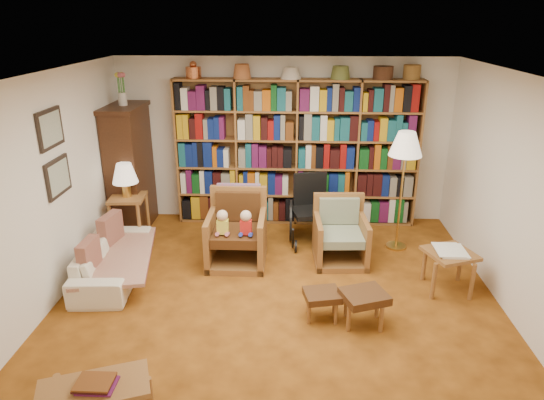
# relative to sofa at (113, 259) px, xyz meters

# --- Properties ---
(floor) EXTENTS (5.00, 5.00, 0.00)m
(floor) POSITION_rel_sofa_xyz_m (2.05, -0.48, -0.23)
(floor) COLOR #9E5818
(floor) RESTS_ON ground
(ceiling) EXTENTS (5.00, 5.00, 0.00)m
(ceiling) POSITION_rel_sofa_xyz_m (2.05, -0.48, 2.27)
(ceiling) COLOR white
(ceiling) RESTS_ON wall_back
(wall_back) EXTENTS (5.00, 0.00, 5.00)m
(wall_back) POSITION_rel_sofa_xyz_m (2.05, 2.02, 1.02)
(wall_back) COLOR white
(wall_back) RESTS_ON floor
(wall_front) EXTENTS (5.00, 0.00, 5.00)m
(wall_front) POSITION_rel_sofa_xyz_m (2.05, -2.98, 1.02)
(wall_front) COLOR white
(wall_front) RESTS_ON floor
(wall_left) EXTENTS (0.00, 5.00, 5.00)m
(wall_left) POSITION_rel_sofa_xyz_m (-0.45, -0.48, 1.02)
(wall_left) COLOR white
(wall_left) RESTS_ON floor
(wall_right) EXTENTS (0.00, 5.00, 5.00)m
(wall_right) POSITION_rel_sofa_xyz_m (4.55, -0.48, 1.02)
(wall_right) COLOR white
(wall_right) RESTS_ON floor
(bookshelf) EXTENTS (3.60, 0.30, 2.42)m
(bookshelf) POSITION_rel_sofa_xyz_m (2.25, 1.85, 0.94)
(bookshelf) COLOR olive
(bookshelf) RESTS_ON floor
(curio_cabinet) EXTENTS (0.50, 0.95, 2.40)m
(curio_cabinet) POSITION_rel_sofa_xyz_m (-0.20, 1.52, 0.72)
(curio_cabinet) COLOR #3C1F10
(curio_cabinet) RESTS_ON floor
(framed_pictures) EXTENTS (0.03, 0.52, 0.97)m
(framed_pictures) POSITION_rel_sofa_xyz_m (-0.43, -0.18, 1.39)
(framed_pictures) COLOR black
(framed_pictures) RESTS_ON wall_left
(sofa) EXTENTS (1.64, 0.73, 0.47)m
(sofa) POSITION_rel_sofa_xyz_m (0.00, 0.00, 0.00)
(sofa) COLOR silver
(sofa) RESTS_ON floor
(sofa_throw) EXTENTS (1.10, 1.66, 0.04)m
(sofa_throw) POSITION_rel_sofa_xyz_m (0.05, 0.00, 0.07)
(sofa_throw) COLOR beige
(sofa_throw) RESTS_ON sofa
(cushion_left) EXTENTS (0.20, 0.43, 0.42)m
(cushion_left) POSITION_rel_sofa_xyz_m (-0.13, 0.35, 0.22)
(cushion_left) COLOR maroon
(cushion_left) RESTS_ON sofa
(cushion_right) EXTENTS (0.14, 0.39, 0.39)m
(cushion_right) POSITION_rel_sofa_xyz_m (-0.13, -0.35, 0.22)
(cushion_right) COLOR maroon
(cushion_right) RESTS_ON sofa
(side_table_lamp) EXTENTS (0.51, 0.51, 0.69)m
(side_table_lamp) POSITION_rel_sofa_xyz_m (-0.10, 0.99, 0.29)
(side_table_lamp) COLOR olive
(side_table_lamp) RESTS_ON floor
(table_lamp) EXTENTS (0.35, 0.35, 0.48)m
(table_lamp) POSITION_rel_sofa_xyz_m (-0.10, 0.99, 0.78)
(table_lamp) COLOR gold
(table_lamp) RESTS_ON side_table_lamp
(armchair_leather) EXTENTS (0.75, 0.81, 0.96)m
(armchair_leather) POSITION_rel_sofa_xyz_m (1.48, 0.53, 0.16)
(armchair_leather) COLOR olive
(armchair_leather) RESTS_ON floor
(armchair_sage) EXTENTS (0.71, 0.74, 0.84)m
(armchair_sage) POSITION_rel_sofa_xyz_m (2.83, 0.61, 0.09)
(armchair_sage) COLOR olive
(armchair_sage) RESTS_ON floor
(wheelchair) EXTENTS (0.58, 0.78, 0.98)m
(wheelchair) POSITION_rel_sofa_xyz_m (2.45, 1.15, 0.21)
(wheelchair) COLOR black
(wheelchair) RESTS_ON floor
(floor_lamp) EXTENTS (0.44, 0.44, 1.65)m
(floor_lamp) POSITION_rel_sofa_xyz_m (3.66, 0.97, 1.19)
(floor_lamp) COLOR gold
(floor_lamp) RESTS_ON floor
(side_table_papers) EXTENTS (0.65, 0.65, 0.52)m
(side_table_papers) POSITION_rel_sofa_xyz_m (4.03, -0.13, 0.19)
(side_table_papers) COLOR olive
(side_table_papers) RESTS_ON floor
(footstool_a) EXTENTS (0.43, 0.39, 0.32)m
(footstool_a) POSITION_rel_sofa_xyz_m (2.53, -0.79, 0.03)
(footstool_a) COLOR #513015
(footstool_a) RESTS_ON floor
(footstool_b) EXTENTS (0.54, 0.51, 0.38)m
(footstool_b) POSITION_rel_sofa_xyz_m (2.96, -0.87, 0.07)
(footstool_b) COLOR #513015
(footstool_b) RESTS_ON floor
(coffee_table) EXTENTS (0.93, 0.68, 0.42)m
(coffee_table) POSITION_rel_sofa_xyz_m (0.69, -2.32, 0.08)
(coffee_table) COLOR olive
(coffee_table) RESTS_ON floor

